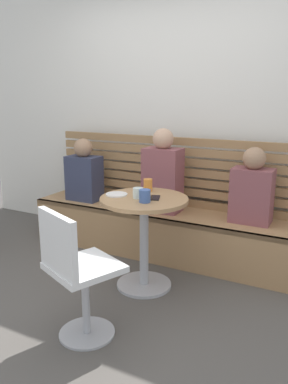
% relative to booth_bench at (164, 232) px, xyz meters
% --- Properties ---
extents(ground, '(8.00, 8.00, 0.00)m').
position_rel_booth_bench_xyz_m(ground, '(0.00, -1.20, -0.22)').
color(ground, '#514C47').
extents(back_wall, '(5.20, 0.10, 2.90)m').
position_rel_booth_bench_xyz_m(back_wall, '(0.00, 0.44, 1.23)').
color(back_wall, silver).
rests_on(back_wall, ground).
extents(booth_bench, '(2.70, 0.52, 0.44)m').
position_rel_booth_bench_xyz_m(booth_bench, '(0.00, 0.00, 0.00)').
color(booth_bench, '#A87C51').
rests_on(booth_bench, ground).
extents(booth_backrest, '(2.65, 0.04, 0.67)m').
position_rel_booth_bench_xyz_m(booth_backrest, '(0.00, 0.24, 0.56)').
color(booth_backrest, '#9A7249').
rests_on(booth_backrest, booth_bench).
extents(cafe_table, '(0.68, 0.68, 0.74)m').
position_rel_booth_bench_xyz_m(cafe_table, '(0.13, -0.66, 0.30)').
color(cafe_table, '#ADADB2').
rests_on(cafe_table, ground).
extents(white_chair, '(0.52, 0.52, 0.85)m').
position_rel_booth_bench_xyz_m(white_chair, '(0.08, -1.47, 0.24)').
color(white_chair, '#ADADB2').
rests_on(white_chair, ground).
extents(person_adult, '(0.34, 0.22, 0.77)m').
position_rel_booth_bench_xyz_m(person_adult, '(-0.02, -0.01, 0.57)').
color(person_adult, brown).
rests_on(person_adult, booth_bench).
extents(person_child_left, '(0.34, 0.22, 0.65)m').
position_rel_booth_bench_xyz_m(person_child_left, '(0.79, 0.04, 0.50)').
color(person_child_left, brown).
rests_on(person_child_left, booth_bench).
extents(person_child_middle, '(0.34, 0.22, 0.64)m').
position_rel_booth_bench_xyz_m(person_child_middle, '(-0.90, -0.03, 0.50)').
color(person_child_middle, '#333851').
rests_on(person_child_middle, booth_bench).
extents(cup_glass_short, '(0.08, 0.08, 0.08)m').
position_rel_booth_bench_xyz_m(cup_glass_short, '(0.09, -0.69, 0.56)').
color(cup_glass_short, silver).
rests_on(cup_glass_short, cafe_table).
extents(cup_mug_blue, '(0.08, 0.08, 0.09)m').
position_rel_booth_bench_xyz_m(cup_mug_blue, '(0.19, -0.77, 0.57)').
color(cup_mug_blue, '#3D5B9E').
rests_on(cup_mug_blue, cafe_table).
extents(cup_tumbler_orange, '(0.07, 0.07, 0.10)m').
position_rel_booth_bench_xyz_m(cup_tumbler_orange, '(0.06, -0.46, 0.57)').
color(cup_tumbler_orange, orange).
rests_on(cup_tumbler_orange, cafe_table).
extents(plate_small, '(0.17, 0.17, 0.01)m').
position_rel_booth_bench_xyz_m(plate_small, '(-0.10, -0.69, 0.52)').
color(plate_small, white).
rests_on(plate_small, cafe_table).
extents(phone_on_table, '(0.11, 0.16, 0.01)m').
position_rel_booth_bench_xyz_m(phone_on_table, '(0.21, -0.63, 0.52)').
color(phone_on_table, black).
rests_on(phone_on_table, cafe_table).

